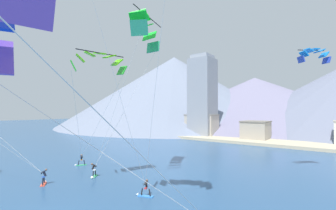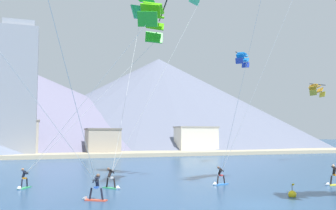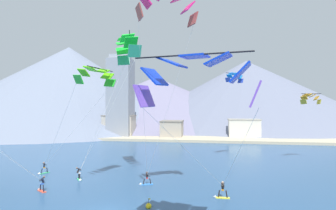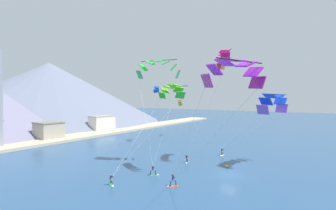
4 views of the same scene
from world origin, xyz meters
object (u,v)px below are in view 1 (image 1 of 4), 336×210
object	(u,v)px
parafoil_kite_near_lead	(144,28)
parafoil_kite_mid_center	(99,61)
kitesurfer_mid_center	(80,162)
kitesurfer_near_trail	(144,191)
kitesurfer_far_right	(44,179)
kitesurfer_near_lead	(93,173)
parafoil_kite_distant_low_drift	(314,54)

from	to	relation	value
parafoil_kite_near_lead	parafoil_kite_mid_center	distance (m)	6.82
kitesurfer_mid_center	kitesurfer_near_trail	bearing A→B (deg)	-10.47
kitesurfer_far_right	parafoil_kite_mid_center	world-z (taller)	parafoil_kite_mid_center
parafoil_kite_near_lead	parafoil_kite_mid_center	bearing A→B (deg)	-118.10
kitesurfer_near_trail	kitesurfer_mid_center	distance (m)	15.97
kitesurfer_near_lead	parafoil_kite_distant_low_drift	xyz separation A→B (m)	(21.39, 16.43, 14.50)
kitesurfer_far_right	parafoil_kite_distant_low_drift	xyz separation A→B (m)	(23.49, 21.21, 14.47)
parafoil_kite_distant_low_drift	kitesurfer_mid_center	bearing A→B (deg)	-153.25
kitesurfer_far_right	kitesurfer_near_trail	bearing A→B (deg)	20.45
kitesurfer_near_lead	parafoil_kite_mid_center	distance (m)	13.41
kitesurfer_mid_center	parafoil_kite_distant_low_drift	xyz separation A→B (m)	(28.11, 14.17, 14.57)
kitesurfer_near_lead	parafoil_kite_mid_center	size ratio (longest dim) A/B	0.13
kitesurfer_near_trail	kitesurfer_far_right	world-z (taller)	kitesurfer_far_right
kitesurfer_near_lead	parafoil_kite_near_lead	world-z (taller)	parafoil_kite_near_lead
kitesurfer_near_lead	parafoil_kite_distant_low_drift	distance (m)	30.62
kitesurfer_mid_center	parafoil_kite_mid_center	xyz separation A→B (m)	(9.60, -3.59, 13.09)
kitesurfer_near_lead	kitesurfer_mid_center	size ratio (longest dim) A/B	1.01
kitesurfer_near_trail	parafoil_kite_distant_low_drift	distance (m)	25.66
kitesurfer_mid_center	parafoil_kite_mid_center	world-z (taller)	parafoil_kite_mid_center
kitesurfer_mid_center	parafoil_kite_mid_center	size ratio (longest dim) A/B	0.13
kitesurfer_near_trail	parafoil_kite_near_lead	distance (m)	18.34
kitesurfer_near_trail	parafoil_kite_near_lead	xyz separation A→B (m)	(-3.66, 3.90, 17.54)
parafoil_kite_near_lead	parafoil_kite_distant_low_drift	world-z (taller)	parafoil_kite_near_lead
kitesurfer_near_lead	kitesurfer_mid_center	xyz separation A→B (m)	(-6.72, 2.26, -0.07)
parafoil_kite_near_lead	parafoil_kite_distant_low_drift	xyz separation A→B (m)	(16.07, 13.18, -2.94)
kitesurfer_mid_center	parafoil_kite_distant_low_drift	bearing A→B (deg)	26.75
kitesurfer_near_trail	kitesurfer_far_right	bearing A→B (deg)	-159.55
parafoil_kite_distant_low_drift	kitesurfer_near_trail	bearing A→B (deg)	-126.00
kitesurfer_far_right	parafoil_kite_mid_center	size ratio (longest dim) A/B	0.13
kitesurfer_mid_center	kitesurfer_far_right	world-z (taller)	kitesurfer_far_right
kitesurfer_near_trail	kitesurfer_mid_center	size ratio (longest dim) A/B	1.02
kitesurfer_near_trail	kitesurfer_mid_center	xyz separation A→B (m)	(-15.71, 2.90, 0.03)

